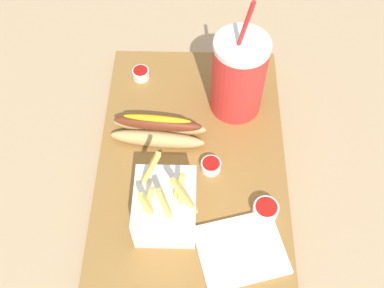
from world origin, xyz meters
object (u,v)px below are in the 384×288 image
at_px(soda_cup, 238,76).
at_px(ketchup_cup_2, 141,73).
at_px(ketchup_cup_1, 266,209).
at_px(hot_dog_1, 158,130).
at_px(napkin_stack, 241,250).
at_px(ketchup_cup_3, 211,166).
at_px(fries_basket, 166,206).

height_order(soda_cup, ketchup_cup_2, soda_cup).
bearing_deg(ketchup_cup_1, soda_cup, -169.28).
xyz_separation_m(hot_dog_1, napkin_stack, (0.20, 0.13, -0.02)).
height_order(soda_cup, ketchup_cup_3, soda_cup).
distance_m(soda_cup, hot_dog_1, 0.16).
xyz_separation_m(hot_dog_1, ketchup_cup_2, (-0.14, -0.04, -0.01)).
xyz_separation_m(ketchup_cup_2, ketchup_cup_3, (0.19, 0.13, -0.00)).
bearing_deg(napkin_stack, ketchup_cup_1, 147.56).
relative_size(soda_cup, napkin_stack, 1.92).
bearing_deg(napkin_stack, hot_dog_1, -146.30).
height_order(hot_dog_1, ketchup_cup_2, hot_dog_1).
bearing_deg(ketchup_cup_2, ketchup_cup_1, 38.16).
relative_size(soda_cup, ketchup_cup_2, 7.58).
xyz_separation_m(soda_cup, hot_dog_1, (0.07, -0.13, -0.05)).
relative_size(soda_cup, ketchup_cup_3, 7.14).
bearing_deg(ketchup_cup_3, ketchup_cup_2, -146.19).
distance_m(ketchup_cup_3, napkin_stack, 0.15).
bearing_deg(napkin_stack, ketchup_cup_3, -162.46).
relative_size(ketchup_cup_1, ketchup_cup_2, 1.25).
relative_size(fries_basket, hot_dog_1, 0.89).
height_order(ketchup_cup_1, napkin_stack, ketchup_cup_1).
distance_m(fries_basket, napkin_stack, 0.13).
bearing_deg(napkin_stack, fries_basket, -114.35).
distance_m(fries_basket, ketchup_cup_3, 0.12).
bearing_deg(soda_cup, fries_basket, -26.52).
bearing_deg(ketchup_cup_2, napkin_stack, 27.58).
relative_size(hot_dog_1, ketchup_cup_2, 5.20).
bearing_deg(soda_cup, ketchup_cup_3, -18.00).
distance_m(ketchup_cup_1, ketchup_cup_3, 0.11).
bearing_deg(hot_dog_1, fries_basket, 8.04).
height_order(ketchup_cup_2, napkin_stack, ketchup_cup_2).
xyz_separation_m(ketchup_cup_3, napkin_stack, (0.14, 0.04, -0.01)).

